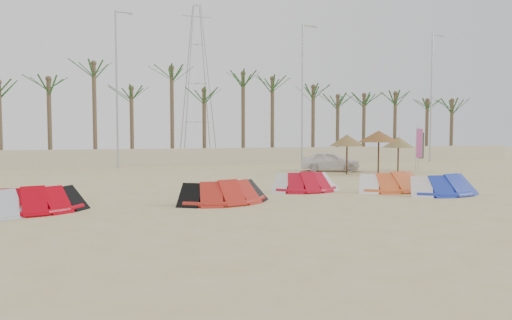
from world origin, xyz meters
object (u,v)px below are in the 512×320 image
object	(u,v)px
kite_red_mid	(223,191)
car	(330,161)
kite_red_left	(34,199)
parasol_right	(398,142)
parasol_left	(347,140)
kite_blue	(440,183)
kite_orange	(390,181)
kite_red_right	(303,181)
parasol_mid	(379,136)

from	to	relation	value
kite_red_mid	car	world-z (taller)	car
kite_red_left	kite_red_mid	bearing A→B (deg)	1.93
parasol_right	parasol_left	bearing A→B (deg)	-165.77
kite_red_left	kite_blue	size ratio (longest dim) A/B	0.91
kite_orange	parasol_left	world-z (taller)	parasol_left
kite_red_right	kite_orange	bearing A→B (deg)	-14.31
kite_red_left	kite_red_right	distance (m)	10.56
kite_blue	kite_orange	bearing A→B (deg)	133.21
kite_red_mid	kite_orange	xyz separation A→B (m)	(7.76, 1.23, 0.00)
car	kite_red_mid	bearing A→B (deg)	165.91
kite_red_right	parasol_left	distance (m)	8.64
kite_blue	parasol_left	distance (m)	9.06
kite_red_right	kite_blue	xyz separation A→B (m)	(5.12, -2.45, 0.00)
kite_red_right	kite_orange	world-z (taller)	same
kite_red_left	parasol_left	size ratio (longest dim) A/B	1.43
kite_red_mid	kite_red_right	bearing A→B (deg)	28.20
kite_red_right	car	bearing A→B (deg)	57.85
kite_red_right	parasol_left	bearing A→B (deg)	49.46
kite_red_mid	parasol_mid	bearing A→B (deg)	35.68
kite_red_mid	parasol_left	world-z (taller)	parasol_left
kite_red_left	kite_blue	bearing A→B (deg)	-0.23
parasol_mid	kite_blue	bearing A→B (deg)	-105.41
parasol_right	car	size ratio (longest dim) A/B	0.59
kite_red_right	kite_red_mid	bearing A→B (deg)	-151.80
kite_orange	car	distance (m)	10.09
kite_red_right	parasol_mid	world-z (taller)	parasol_mid
kite_red_mid	kite_red_right	size ratio (longest dim) A/B	1.21
parasol_left	parasol_mid	xyz separation A→B (m)	(1.96, -0.34, 0.24)
car	parasol_right	bearing A→B (deg)	-81.66
kite_red_mid	kite_red_right	world-z (taller)	same
parasol_right	kite_orange	bearing A→B (deg)	-125.80
car	kite_red_left	bearing A→B (deg)	152.43
kite_red_mid	kite_red_right	distance (m)	4.61
kite_red_right	car	xyz separation A→B (m)	(5.63, 8.95, 0.23)
kite_red_right	car	world-z (taller)	car
parasol_mid	car	world-z (taller)	parasol_mid
kite_blue	kite_red_left	bearing A→B (deg)	179.77
kite_orange	kite_blue	bearing A→B (deg)	-46.79
kite_blue	parasol_left	size ratio (longest dim) A/B	1.57
parasol_left	parasol_right	size ratio (longest dim) A/B	1.07
kite_red_mid	parasol_mid	size ratio (longest dim) A/B	1.38
kite_red_left	kite_blue	distance (m)	15.40
kite_blue	parasol_mid	xyz separation A→B (m)	(2.36, 8.55, 1.88)
kite_orange	parasol_left	distance (m)	7.79
kite_red_mid	car	xyz separation A→B (m)	(9.69, 11.13, 0.23)
kite_red_left	kite_red_mid	world-z (taller)	same
kite_red_left	kite_red_right	world-z (taller)	same
parasol_left	car	xyz separation A→B (m)	(0.11, 2.51, -1.41)
kite_red_mid	parasol_left	distance (m)	12.99
parasol_left	parasol_right	world-z (taller)	parasol_left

